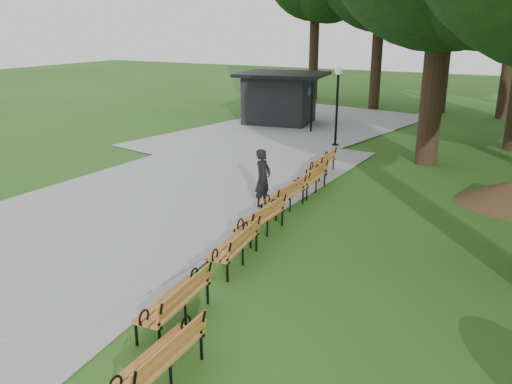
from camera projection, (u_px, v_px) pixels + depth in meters
The scene contains 12 objects.
ground at pixel (231, 248), 12.43m from camera, with size 100.00×100.00×0.00m, color #255418.
path at pixel (172, 189), 16.76m from camera, with size 12.00×38.00×0.06m, color #959598.
person at pixel (263, 178), 14.99m from camera, with size 0.61×0.40×1.68m, color black.
kiosk at pixel (279, 98), 27.59m from camera, with size 4.22×3.67×2.64m, color black, non-canonical shape.
lamp_post at pixel (338, 90), 22.04m from camera, with size 0.32×0.32×3.32m.
bench_0 at pixel (157, 360), 7.57m from camera, with size 1.90×0.64×0.88m, color #B36729, non-canonical shape.
bench_1 at pixel (174, 301), 9.18m from camera, with size 1.90×0.64×0.88m, color #B36729, non-canonical shape.
bench_2 at pixel (233, 245), 11.47m from camera, with size 1.90×0.64×0.88m, color #B36729, non-canonical shape.
bench_3 at pixel (259, 218), 13.08m from camera, with size 1.90×0.64×0.88m, color #B36729, non-canonical shape.
bench_4 at pixel (283, 196), 14.80m from camera, with size 1.90×0.64×0.88m, color #B36729, non-canonical shape.
bench_5 at pixel (310, 178), 16.44m from camera, with size 1.90×0.64×0.88m, color #B36729, non-canonical shape.
bench_6 at pixel (321, 164), 18.18m from camera, with size 1.90×0.64×0.88m, color #B36729, non-canonical shape.
Camera 1 is at (6.00, -9.78, 5.00)m, focal length 37.42 mm.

